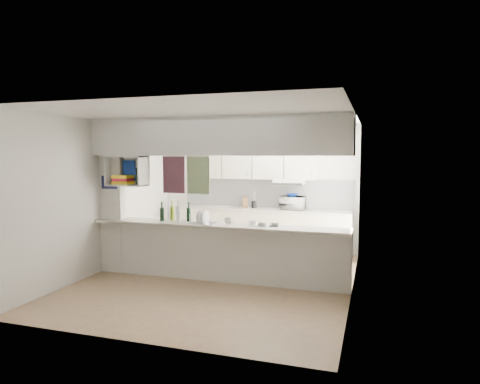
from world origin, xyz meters
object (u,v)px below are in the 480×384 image
at_px(microwave, 293,203).
at_px(dish_rack, 205,218).
at_px(bowl, 292,195).
at_px(wine_bottles, 175,214).

bearing_deg(microwave, dish_rack, 70.84).
height_order(bowl, wine_bottles, wine_bottles).
bearing_deg(wine_bottles, microwave, 52.80).
bearing_deg(bowl, dish_rack, -115.07).
distance_m(microwave, wine_bottles, 2.61).
bearing_deg(dish_rack, wine_bottles, -177.19).
bearing_deg(dish_rack, bowl, 76.98).
relative_size(bowl, wine_bottles, 0.44).
xyz_separation_m(microwave, wine_bottles, (-1.58, -2.08, -0.01)).
bearing_deg(wine_bottles, bowl, 52.78).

